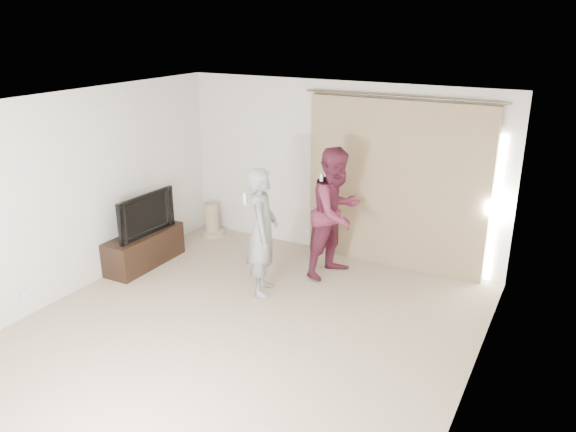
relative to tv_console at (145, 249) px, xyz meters
The scene contains 10 objects.
floor 2.47m from the tv_console, 23.03° to the right, with size 5.50×5.50×0.00m, color tan.
wall_back 3.07m from the tv_console, 38.27° to the left, with size 5.00×0.04×2.60m, color silver.
wall_left 1.45m from the tv_console, 103.71° to the right, with size 0.04×5.50×2.60m.
ceiling 3.41m from the tv_console, 23.03° to the right, with size 5.00×5.50×0.01m, color silver.
curtain 3.74m from the tv_console, 28.38° to the left, with size 2.80×0.11×2.46m.
tv_console is the anchor object (origin of this frame).
tv 0.55m from the tv_console, 90.00° to the right, with size 1.05×0.14×0.60m, color black.
scratching_post 1.45m from the tv_console, 83.45° to the left, with size 0.41×0.41×0.55m.
person_man 2.06m from the tv_console, ahead, with size 0.62×0.73×1.69m.
person_woman 2.85m from the tv_console, 21.99° to the left, with size 0.92×1.05×1.83m.
Camera 1 is at (3.16, -4.69, 3.44)m, focal length 35.00 mm.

